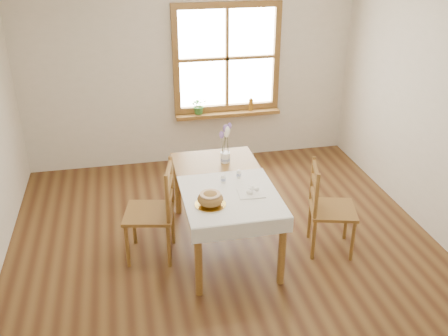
{
  "coord_description": "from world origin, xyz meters",
  "views": [
    {
      "loc": [
        -0.92,
        -4.03,
        3.08
      ],
      "look_at": [
        0.0,
        0.3,
        0.9
      ],
      "focal_mm": 40.0,
      "sensor_mm": 36.0,
      "label": 1
    }
  ],
  "objects_px": {
    "dining_table": "(224,189)",
    "chair_right": "(333,208)",
    "bread_plate": "(210,205)",
    "flower_vase": "(225,158)",
    "chair_left": "(149,212)"
  },
  "relations": [
    {
      "from": "chair_right",
      "to": "bread_plate",
      "type": "xyz_separation_m",
      "value": [
        -1.29,
        -0.15,
        0.28
      ]
    },
    {
      "from": "chair_left",
      "to": "chair_right",
      "type": "distance_m",
      "value": 1.85
    },
    {
      "from": "chair_left",
      "to": "bread_plate",
      "type": "height_order",
      "value": "chair_left"
    },
    {
      "from": "chair_left",
      "to": "flower_vase",
      "type": "height_order",
      "value": "chair_left"
    },
    {
      "from": "bread_plate",
      "to": "flower_vase",
      "type": "relative_size",
      "value": 2.46
    },
    {
      "from": "dining_table",
      "to": "chair_right",
      "type": "height_order",
      "value": "chair_right"
    },
    {
      "from": "bread_plate",
      "to": "chair_right",
      "type": "bearing_deg",
      "value": 6.52
    },
    {
      "from": "dining_table",
      "to": "chair_left",
      "type": "xyz_separation_m",
      "value": [
        -0.77,
        -0.03,
        -0.16
      ]
    },
    {
      "from": "chair_right",
      "to": "dining_table",
      "type": "bearing_deg",
      "value": 88.84
    },
    {
      "from": "chair_right",
      "to": "bread_plate",
      "type": "bearing_deg",
      "value": 111.53
    },
    {
      "from": "dining_table",
      "to": "flower_vase",
      "type": "bearing_deg",
      "value": 76.26
    },
    {
      "from": "dining_table",
      "to": "bread_plate",
      "type": "relative_size",
      "value": 5.75
    },
    {
      "from": "dining_table",
      "to": "flower_vase",
      "type": "relative_size",
      "value": 14.14
    },
    {
      "from": "flower_vase",
      "to": "bread_plate",
      "type": "bearing_deg",
      "value": -110.42
    },
    {
      "from": "bread_plate",
      "to": "chair_left",
      "type": "bearing_deg",
      "value": 141.84
    }
  ]
}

